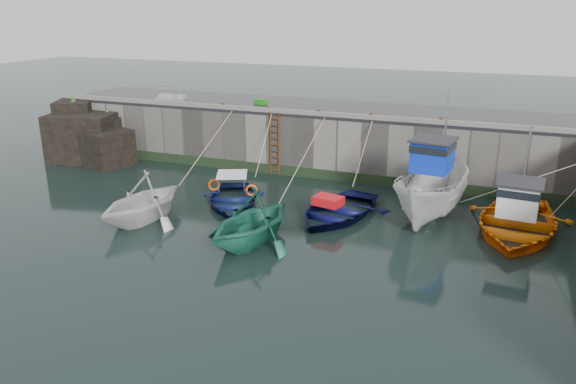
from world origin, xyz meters
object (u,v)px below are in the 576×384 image
at_px(boat_near_blacktrim, 252,242).
at_px(ladder, 275,144).
at_px(boat_far_white, 433,192).
at_px(bollard_a, 223,106).
at_px(bollard_e, 441,121).
at_px(boat_far_orange, 516,222).
at_px(bollard_b, 268,109).
at_px(boat_near_white, 144,219).
at_px(bollard_d, 371,116).
at_px(boat_near_navy, 337,216).
at_px(bollard_c, 319,112).
at_px(boat_near_blue, 232,204).
at_px(fish_crate, 261,102).

bearing_deg(boat_near_blacktrim, ladder, 118.73).
height_order(boat_far_white, bollard_a, boat_far_white).
xyz_separation_m(bollard_a, bollard_e, (11.00, 0.00, 0.00)).
bearing_deg(boat_near_blacktrim, boat_far_orange, 38.65).
bearing_deg(bollard_b, boat_near_white, -104.48).
relative_size(ladder, bollard_a, 11.43).
bearing_deg(boat_near_blacktrim, bollard_a, 134.63).
distance_m(boat_far_orange, bollard_d, 8.37).
height_order(boat_near_navy, bollard_b, bollard_b).
bearing_deg(bollard_b, bollard_e, 0.00).
distance_m(boat_near_blacktrim, bollard_c, 9.21).
distance_m(boat_near_blue, boat_near_navy, 4.70).
xyz_separation_m(bollard_a, bollard_b, (2.50, 0.00, 0.00)).
distance_m(boat_near_blue, fish_crate, 7.92).
xyz_separation_m(ladder, bollard_d, (4.80, 0.34, 1.71)).
bearing_deg(bollard_d, boat_near_blacktrim, -105.46).
xyz_separation_m(boat_far_white, boat_far_orange, (3.25, -0.62, -0.63)).
distance_m(boat_near_white, boat_near_navy, 7.87).
relative_size(boat_near_blacktrim, fish_crate, 7.16).
bearing_deg(boat_near_navy, bollard_a, 159.03).
bearing_deg(ladder, bollard_d, 4.00).
relative_size(boat_far_white, boat_far_orange, 1.01).
xyz_separation_m(fish_crate, bollard_c, (3.90, -1.89, 0.01)).
bearing_deg(boat_far_white, boat_far_orange, -2.74).
height_order(boat_near_blue, fish_crate, fish_crate).
height_order(ladder, bollard_b, bollard_b).
height_order(bollard_a, bollard_b, same).
bearing_deg(bollard_a, bollard_e, 0.00).
xyz_separation_m(boat_far_white, bollard_b, (-8.74, 3.49, 2.27)).
height_order(fish_crate, bollard_a, bollard_a).
xyz_separation_m(boat_near_white, bollard_c, (4.79, 8.08, 3.30)).
height_order(bollard_b, bollard_d, same).
height_order(boat_near_blue, boat_far_white, boat_far_white).
height_order(boat_near_blue, bollard_a, bollard_a).
bearing_deg(bollard_a, boat_near_blacktrim, -57.74).
relative_size(boat_near_navy, boat_far_white, 0.76).
distance_m(boat_near_blacktrim, bollard_b, 9.66).
relative_size(boat_near_white, boat_far_orange, 0.67).
distance_m(boat_far_orange, fish_crate, 14.78).
xyz_separation_m(boat_near_white, bollard_b, (2.09, 8.08, 3.30)).
bearing_deg(boat_near_navy, fish_crate, 144.75).
height_order(ladder, boat_near_blue, ladder).
distance_m(boat_near_blue, boat_far_white, 8.54).
relative_size(boat_near_white, bollard_e, 15.54).
distance_m(boat_near_blue, bollard_c, 6.51).
relative_size(boat_near_navy, bollard_e, 17.84).
height_order(boat_far_white, bollard_b, boat_far_white).
height_order(boat_far_white, bollard_e, boat_far_white).
relative_size(bollard_a, bollard_d, 1.00).
bearing_deg(bollard_b, boat_far_white, -21.77).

